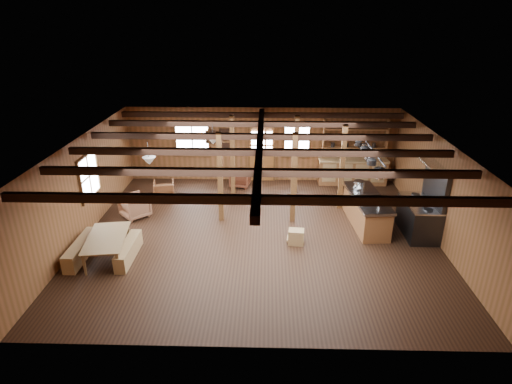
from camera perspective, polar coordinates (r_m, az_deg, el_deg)
room at (r=11.85m, az=0.47°, el=0.14°), size 10.04×9.04×2.84m
ceiling_joists at (r=11.59m, az=0.51°, el=6.34°), size 9.80×8.82×0.18m
timber_posts at (r=13.79m, az=2.80°, el=3.45°), size 3.95×2.35×2.80m
back_door at (r=16.20m, az=0.77°, el=4.50°), size 1.02×0.08×2.15m
window_back_left at (r=16.24m, az=-8.50°, el=6.95°), size 1.32×0.06×1.32m
window_back_right at (r=16.04m, az=5.46°, el=6.90°), size 1.02×0.06×1.32m
window_left at (r=13.28m, az=-21.42°, el=1.98°), size 0.14×1.24×1.32m
notice_boards at (r=16.07m, az=-4.61°, el=7.11°), size 1.08×0.03×0.90m
back_counter at (r=16.38m, az=12.75°, el=3.09°), size 2.55×0.60×2.45m
pendant_lamps at (r=12.73m, az=-9.65°, el=5.52°), size 1.86×2.36×0.66m
pot_rack at (r=12.14m, az=15.07°, el=4.31°), size 0.40×3.00×0.45m
kitchen_island at (r=13.29m, az=14.46°, el=-2.35°), size 1.08×2.56×1.20m
step_stool at (r=11.99m, az=5.37°, el=-5.98°), size 0.51×0.39×0.43m
commercial_range at (r=13.15m, az=21.20°, el=-2.60°), size 0.88×1.71×2.11m
dining_table at (r=11.88m, az=-18.99°, el=-7.01°), size 1.21×1.86×0.61m
bench_wall at (r=12.19m, az=-22.27°, el=-7.12°), size 0.32×1.69×0.46m
bench_aisle at (r=11.76m, az=-16.63°, el=-7.51°), size 0.30×1.58×0.43m
armchair_a at (r=15.10m, az=-12.17°, el=0.29°), size 0.81×0.82×0.63m
armchair_b at (r=15.81m, az=-2.11°, el=1.83°), size 0.79×0.81×0.63m
armchair_c at (r=13.95m, az=-15.83°, el=-1.82°), size 1.10×1.10×0.72m
counter_pot at (r=13.69m, az=13.60°, el=1.06°), size 0.33×0.33×0.20m
bowl at (r=13.50m, az=13.33°, el=0.44°), size 0.26×0.26×0.06m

